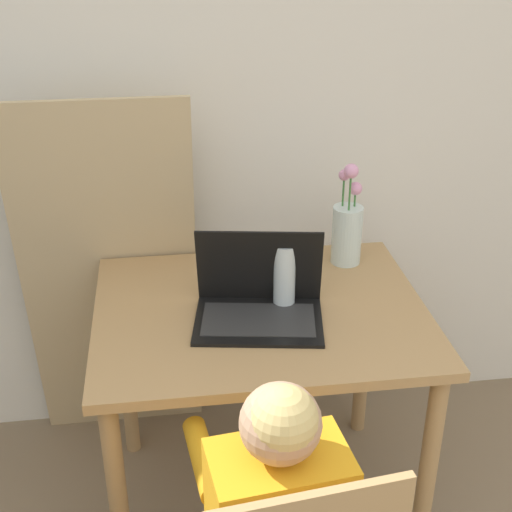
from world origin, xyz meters
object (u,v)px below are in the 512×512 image
object	(u,v)px
flower_vase	(347,229)
person_seated	(271,508)
laptop	(259,298)
water_bottle	(284,274)

from	to	relation	value
flower_vase	person_seated	bearing A→B (deg)	-113.81
laptop	flower_vase	world-z (taller)	flower_vase
person_seated	water_bottle	world-z (taller)	person_seated
person_seated	laptop	distance (m)	0.59
flower_vase	water_bottle	xyz separation A→B (m)	(-0.24, -0.24, -0.01)
flower_vase	laptop	bearing A→B (deg)	-138.25
flower_vase	water_bottle	bearing A→B (deg)	-135.23
person_seated	flower_vase	xyz separation A→B (m)	(0.37, 0.83, 0.26)
flower_vase	water_bottle	world-z (taller)	flower_vase
person_seated	flower_vase	size ratio (longest dim) A/B	2.89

